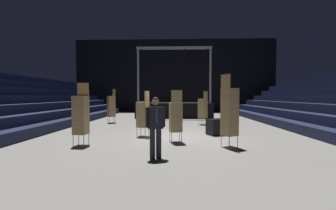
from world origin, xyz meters
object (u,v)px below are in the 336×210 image
at_px(man_with_tie, 156,124).
at_px(chair_stack_mid_left, 176,116).
at_px(stage_riser, 174,109).
at_px(chair_stack_front_right, 111,106).
at_px(chair_stack_mid_centre, 229,111).
at_px(chair_stack_rear_left, 143,114).
at_px(chair_stack_front_left, 203,108).
at_px(chair_stack_mid_right, 81,114).
at_px(equipment_road_case, 218,127).

height_order(man_with_tie, chair_stack_mid_left, chair_stack_mid_left).
xyz_separation_m(stage_riser, chair_stack_front_right, (-4.08, -4.32, 0.44)).
xyz_separation_m(chair_stack_mid_centre, chair_stack_rear_left, (-3.24, 1.88, -0.25)).
relative_size(stage_riser, chair_stack_mid_centre, 2.47).
height_order(man_with_tie, chair_stack_front_right, chair_stack_front_right).
bearing_deg(chair_stack_mid_left, chair_stack_front_right, 113.92).
bearing_deg(chair_stack_front_right, chair_stack_front_left, -131.44).
distance_m(chair_stack_mid_right, chair_stack_mid_centre, 5.18).
height_order(stage_riser, chair_stack_rear_left, stage_riser).
bearing_deg(chair_stack_front_left, equipment_road_case, -139.11).
distance_m(chair_stack_mid_left, equipment_road_case, 2.59).
height_order(chair_stack_front_right, equipment_road_case, chair_stack_front_right).
relative_size(chair_stack_mid_right, chair_stack_rear_left, 1.13).
relative_size(chair_stack_mid_left, chair_stack_mid_right, 0.89).
height_order(chair_stack_mid_left, equipment_road_case, chair_stack_mid_left).
bearing_deg(equipment_road_case, chair_stack_front_right, 145.22).
xyz_separation_m(chair_stack_front_left, equipment_road_case, (0.23, -3.55, -0.67)).
distance_m(chair_stack_front_right, chair_stack_mid_right, 6.62).
xyz_separation_m(man_with_tie, chair_stack_mid_right, (-2.79, 1.56, 0.13)).
relative_size(chair_stack_front_right, chair_stack_rear_left, 1.13).
distance_m(chair_stack_mid_right, equipment_road_case, 5.78).
distance_m(chair_stack_front_right, equipment_road_case, 7.47).
bearing_deg(stage_riser, chair_stack_front_left, -70.32).
height_order(stage_riser, chair_stack_front_left, stage_riser).
bearing_deg(man_with_tie, chair_stack_rear_left, -96.05).
relative_size(stage_riser, chair_stack_mid_right, 2.75).
relative_size(man_with_tie, chair_stack_mid_centre, 0.70).
bearing_deg(stage_riser, chair_stack_mid_right, -106.46).
xyz_separation_m(man_with_tie, equipment_road_case, (2.45, 3.89, -0.62)).
height_order(stage_riser, chair_stack_mid_centre, stage_riser).
distance_m(chair_stack_front_left, chair_stack_front_right, 5.91).
height_order(chair_stack_mid_right, chair_stack_mid_centre, chair_stack_mid_centre).
relative_size(stage_riser, equipment_road_case, 6.80).
bearing_deg(equipment_road_case, chair_stack_front_left, 93.76).
height_order(man_with_tie, chair_stack_mid_right, chair_stack_mid_right).
xyz_separation_m(chair_stack_mid_right, chair_stack_rear_left, (1.93, 1.81, -0.13)).
bearing_deg(chair_stack_rear_left, chair_stack_front_right, 46.01).
bearing_deg(chair_stack_rear_left, stage_riser, 7.50).
height_order(chair_stack_front_right, chair_stack_rear_left, chair_stack_front_right).
relative_size(chair_stack_mid_right, chair_stack_mid_centre, 0.90).
bearing_deg(chair_stack_mid_centre, chair_stack_mid_left, -142.44).
xyz_separation_m(stage_riser, chair_stack_mid_right, (-3.22, -10.88, 0.44)).
relative_size(stage_riser, chair_stack_front_right, 2.75).
xyz_separation_m(chair_stack_front_left, chair_stack_mid_right, (-5.01, -5.87, 0.08)).
xyz_separation_m(stage_riser, equipment_road_case, (2.02, -8.56, -0.31)).
xyz_separation_m(chair_stack_mid_left, equipment_road_case, (1.90, 1.65, -0.63)).
relative_size(chair_stack_rear_left, equipment_road_case, 2.18).
xyz_separation_m(man_with_tie, chair_stack_front_right, (-3.65, 8.12, 0.13)).
bearing_deg(chair_stack_mid_left, equipment_road_case, 29.45).
bearing_deg(chair_stack_front_left, chair_stack_mid_right, 176.69).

